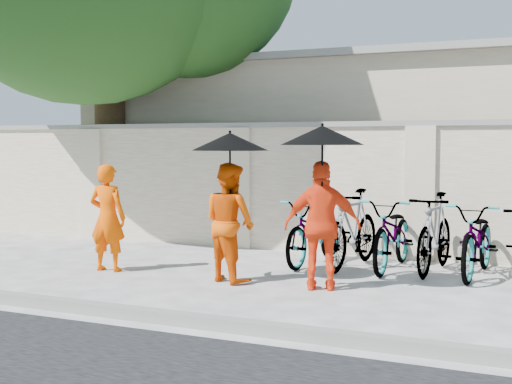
% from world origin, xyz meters
% --- Properties ---
extents(ground, '(80.00, 80.00, 0.00)m').
position_xyz_m(ground, '(0.00, 0.00, 0.00)').
color(ground, silver).
extents(kerb, '(40.00, 0.16, 0.12)m').
position_xyz_m(kerb, '(0.00, -1.70, 0.06)').
color(kerb, gray).
rests_on(kerb, ground).
extents(compound_wall, '(20.00, 0.30, 2.00)m').
position_xyz_m(compound_wall, '(1.00, 3.20, 1.00)').
color(compound_wall, silver).
rests_on(compound_wall, ground).
extents(building_behind, '(14.00, 6.00, 3.20)m').
position_xyz_m(building_behind, '(2.00, 7.00, 1.60)').
color(building_behind, '#C7B594').
rests_on(building_behind, ground).
extents(monk_left, '(0.56, 0.40, 1.47)m').
position_xyz_m(monk_left, '(-1.69, 0.39, 0.73)').
color(monk_left, '#FF5300').
rests_on(monk_left, ground).
extents(monk_center, '(0.90, 0.82, 1.50)m').
position_xyz_m(monk_center, '(0.15, 0.45, 0.75)').
color(monk_center, '#EB5205').
rests_on(monk_center, ground).
extents(parasol_center, '(0.96, 0.96, 1.03)m').
position_xyz_m(parasol_center, '(0.20, 0.37, 1.77)').
color(parasol_center, black).
rests_on(parasol_center, ground).
extents(monk_right, '(0.98, 0.65, 1.54)m').
position_xyz_m(monk_right, '(1.39, 0.44, 0.77)').
color(monk_right, '#FF3E12').
rests_on(monk_right, ground).
extents(parasol_right, '(0.99, 0.99, 1.08)m').
position_xyz_m(parasol_right, '(1.41, 0.36, 1.84)').
color(parasol_right, black).
rests_on(parasol_right, ground).
extents(bike_0, '(0.73, 1.83, 0.95)m').
position_xyz_m(bike_0, '(0.70, 2.08, 0.47)').
color(bike_0, gray).
rests_on(bike_0, ground).
extents(bike_1, '(0.67, 1.87, 1.10)m').
position_xyz_m(bike_1, '(1.26, 2.05, 0.55)').
color(bike_1, gray).
rests_on(bike_1, ground).
extents(bike_2, '(0.69, 1.91, 1.00)m').
position_xyz_m(bike_2, '(1.83, 2.12, 0.50)').
color(bike_2, gray).
rests_on(bike_2, ground).
extents(bike_3, '(0.59, 1.82, 1.08)m').
position_xyz_m(bike_3, '(2.40, 2.10, 0.54)').
color(bike_3, gray).
rests_on(bike_3, ground).
extents(bike_4, '(0.72, 1.89, 0.98)m').
position_xyz_m(bike_4, '(2.97, 2.08, 0.49)').
color(bike_4, gray).
rests_on(bike_4, ground).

